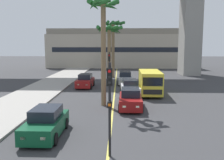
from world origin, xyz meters
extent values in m
cube|color=#9E9991|center=(-8.00, 16.00, 0.07)|extent=(4.80, 80.00, 0.15)
cube|color=#DBCC4C|center=(0.00, 24.00, 0.00)|extent=(0.14, 56.00, 0.01)
cube|color=gray|center=(12.19, 39.97, 8.07)|extent=(2.80, 4.40, 16.15)
cube|color=#BCB29E|center=(0.00, 54.55, 3.61)|extent=(30.50, 8.00, 7.21)
cube|color=gray|center=(0.00, 54.55, 7.81)|extent=(29.89, 7.20, 1.20)
cube|color=black|center=(0.00, 50.53, 3.97)|extent=(27.45, 0.04, 1.00)
cube|color=#0C4728|center=(-3.49, 10.12, 0.58)|extent=(1.73, 4.11, 0.80)
cube|color=black|center=(-3.49, 10.27, 1.26)|extent=(1.41, 2.06, 0.60)
cube|color=#F2EDCC|center=(-3.04, 8.11, 0.63)|extent=(0.24, 0.08, 0.14)
cube|color=#F2EDCC|center=(-3.98, 8.12, 0.63)|extent=(0.24, 0.08, 0.14)
cylinder|color=black|center=(-2.69, 8.85, 0.32)|extent=(0.23, 0.64, 0.64)
cylinder|color=black|center=(-4.31, 8.86, 0.32)|extent=(0.23, 0.64, 0.64)
cylinder|color=black|center=(-2.67, 11.39, 0.32)|extent=(0.23, 0.64, 0.64)
cylinder|color=black|center=(-4.29, 11.40, 0.32)|extent=(0.23, 0.64, 0.64)
cube|color=maroon|center=(-3.50, 26.31, 0.58)|extent=(1.82, 4.15, 0.80)
cube|color=black|center=(-3.49, 26.46, 1.26)|extent=(1.45, 2.09, 0.60)
cube|color=#F2EDCC|center=(-3.09, 24.28, 0.63)|extent=(0.24, 0.09, 0.14)
cube|color=#F2EDCC|center=(-4.02, 24.31, 0.63)|extent=(0.24, 0.09, 0.14)
cylinder|color=black|center=(-2.73, 25.01, 0.32)|extent=(0.24, 0.65, 0.64)
cylinder|color=black|center=(-4.34, 25.06, 0.32)|extent=(0.24, 0.65, 0.64)
cylinder|color=black|center=(-2.65, 27.55, 0.32)|extent=(0.24, 0.65, 0.64)
cylinder|color=black|center=(-4.27, 27.60, 0.32)|extent=(0.24, 0.65, 0.64)
cube|color=white|center=(1.56, 21.62, 0.58)|extent=(1.86, 4.16, 0.80)
cube|color=black|center=(1.55, 21.77, 1.26)|extent=(1.47, 2.10, 0.60)
cube|color=#F2EDCC|center=(2.10, 19.63, 0.63)|extent=(0.24, 0.09, 0.14)
cube|color=#F2EDCC|center=(1.17, 19.60, 0.63)|extent=(0.24, 0.09, 0.14)
cylinder|color=black|center=(2.41, 20.38, 0.32)|extent=(0.24, 0.65, 0.64)
cylinder|color=black|center=(0.80, 20.32, 0.32)|extent=(0.24, 0.65, 0.64)
cylinder|color=black|center=(2.32, 22.92, 0.32)|extent=(0.24, 0.65, 0.64)
cylinder|color=black|center=(0.70, 22.86, 0.32)|extent=(0.24, 0.65, 0.64)
cube|color=maroon|center=(1.37, 16.41, 0.58)|extent=(1.81, 4.14, 0.80)
cube|color=black|center=(1.38, 16.56, 1.26)|extent=(1.45, 2.09, 0.60)
cube|color=#F2EDCC|center=(1.79, 14.39, 0.63)|extent=(0.24, 0.09, 0.14)
cube|color=#F2EDCC|center=(0.85, 14.41, 0.63)|extent=(0.24, 0.09, 0.14)
cylinder|color=black|center=(2.15, 15.12, 0.32)|extent=(0.24, 0.65, 0.64)
cylinder|color=black|center=(0.53, 15.16, 0.32)|extent=(0.24, 0.65, 0.64)
cylinder|color=black|center=(2.22, 17.66, 0.32)|extent=(0.24, 0.65, 0.64)
cylinder|color=black|center=(0.60, 17.70, 0.32)|extent=(0.24, 0.65, 0.64)
cube|color=#B7BABF|center=(1.23, 28.92, 0.58)|extent=(1.72, 4.11, 0.80)
cube|color=black|center=(1.23, 29.07, 1.26)|extent=(1.41, 2.06, 0.60)
cube|color=#F2EDCC|center=(1.71, 26.91, 0.63)|extent=(0.24, 0.08, 0.14)
cube|color=#F2EDCC|center=(0.78, 26.90, 0.63)|extent=(0.24, 0.08, 0.14)
cylinder|color=black|center=(2.05, 27.65, 0.32)|extent=(0.22, 0.64, 0.64)
cylinder|color=black|center=(0.43, 27.64, 0.32)|extent=(0.22, 0.64, 0.64)
cylinder|color=black|center=(2.03, 30.19, 0.32)|extent=(0.22, 0.64, 0.64)
cylinder|color=black|center=(0.42, 30.18, 0.32)|extent=(0.22, 0.64, 0.64)
cube|color=yellow|center=(3.57, 22.15, 1.31)|extent=(2.12, 5.24, 2.10)
cube|color=black|center=(3.51, 19.59, 1.66)|extent=(1.80, 0.12, 0.80)
cube|color=black|center=(3.50, 19.53, 0.73)|extent=(1.70, 0.10, 0.44)
cylinder|color=black|center=(4.48, 20.57, 0.38)|extent=(0.28, 0.77, 0.76)
cylinder|color=black|center=(2.58, 20.61, 0.38)|extent=(0.28, 0.77, 0.76)
cylinder|color=black|center=(4.55, 23.69, 0.38)|extent=(0.28, 0.77, 0.76)
cylinder|color=black|center=(2.65, 23.73, 0.38)|extent=(0.28, 0.77, 0.76)
cylinder|color=black|center=(0.08, 7.66, 2.10)|extent=(0.12, 0.12, 4.20)
cube|color=black|center=(0.08, 7.52, 3.60)|extent=(0.24, 0.20, 0.76)
sphere|color=red|center=(0.08, 7.42, 3.84)|extent=(0.14, 0.14, 0.14)
sphere|color=black|center=(0.08, 7.42, 3.60)|extent=(0.14, 0.14, 0.14)
sphere|color=black|center=(0.08, 7.42, 3.36)|extent=(0.14, 0.14, 0.14)
cube|color=black|center=(0.08, 7.54, 2.40)|extent=(0.20, 0.16, 0.24)
cube|color=orange|center=(0.08, 7.46, 2.40)|extent=(0.12, 0.03, 0.12)
cylinder|color=black|center=(-0.60, 24.50, 2.10)|extent=(0.12, 0.12, 4.20)
cube|color=black|center=(-0.60, 24.36, 3.60)|extent=(0.24, 0.20, 0.76)
sphere|color=red|center=(-0.60, 24.26, 3.84)|extent=(0.14, 0.14, 0.14)
sphere|color=black|center=(-0.60, 24.26, 3.60)|extent=(0.14, 0.14, 0.14)
sphere|color=black|center=(-0.60, 24.26, 3.36)|extent=(0.14, 0.14, 0.14)
cube|color=black|center=(-0.60, 24.38, 2.40)|extent=(0.20, 0.16, 0.24)
cube|color=orange|center=(-0.60, 24.30, 2.40)|extent=(0.12, 0.03, 0.12)
cylinder|color=brown|center=(-0.47, 35.70, 4.05)|extent=(0.47, 0.47, 8.10)
sphere|color=#236028|center=(-0.47, 35.70, 8.25)|extent=(0.60, 0.60, 0.60)
cone|color=#236028|center=(0.72, 35.62, 7.94)|extent=(0.59, 2.44, 1.04)
cone|color=#236028|center=(0.15, 36.72, 8.07)|extent=(2.30, 1.63, 0.80)
cone|color=#236028|center=(-0.79, 36.84, 7.97)|extent=(2.45, 1.08, 0.98)
cone|color=#236028|center=(-1.52, 36.26, 8.01)|extent=(1.53, 2.35, 0.91)
cone|color=#236028|center=(-1.57, 35.23, 7.96)|extent=(1.35, 2.40, 0.99)
cone|color=#236028|center=(-0.68, 34.52, 8.03)|extent=(2.47, 0.87, 0.87)
cone|color=#236028|center=(0.27, 34.76, 8.05)|extent=(2.18, 1.85, 0.84)
cylinder|color=brown|center=(-0.78, 17.38, 4.09)|extent=(0.40, 0.40, 8.17)
sphere|color=#236028|center=(-0.78, 17.38, 8.32)|extent=(0.60, 0.60, 0.60)
cone|color=#236028|center=(0.04, 17.39, 8.09)|extent=(0.47, 1.71, 0.87)
cone|color=#236028|center=(-0.21, 17.97, 8.01)|extent=(1.53, 1.49, 0.99)
cone|color=#236028|center=(-0.96, 18.18, 8.14)|extent=(1.75, 0.81, 0.78)
cone|color=#236028|center=(-1.54, 17.70, 8.06)|extent=(1.07, 1.73, 0.92)
cone|color=#236028|center=(-1.50, 16.98, 8.03)|extent=(1.22, 1.69, 0.96)
cone|color=#236028|center=(-0.98, 16.58, 8.05)|extent=(1.75, 0.83, 0.94)
cone|color=#236028|center=(-0.25, 16.76, 8.00)|extent=(1.57, 1.43, 1.02)
cylinder|color=brown|center=(-0.76, 28.38, 3.46)|extent=(0.42, 0.42, 6.92)
sphere|color=#236028|center=(-0.76, 28.38, 7.07)|extent=(0.60, 0.60, 0.60)
cone|color=#236028|center=(0.31, 28.42, 6.83)|extent=(0.51, 2.19, 0.90)
cone|color=#236028|center=(0.11, 29.01, 6.70)|extent=(1.62, 2.01, 1.11)
cone|color=#236028|center=(-0.49, 29.41, 6.71)|extent=(2.21, 0.97, 1.09)
cone|color=#236028|center=(-1.31, 29.29, 6.74)|extent=(2.08, 1.50, 1.05)
cone|color=#236028|center=(-1.77, 28.70, 6.88)|extent=(1.08, 2.21, 0.81)
cone|color=#236028|center=(-1.77, 28.04, 6.76)|extent=(1.11, 2.20, 1.01)
cone|color=#236028|center=(-1.37, 27.50, 6.85)|extent=(2.04, 1.60, 0.86)
cone|color=#236028|center=(-0.66, 27.32, 6.83)|extent=(2.21, 0.63, 0.90)
cone|color=#236028|center=(0.03, 27.66, 6.80)|extent=(1.80, 1.90, 0.95)
camera|label=1|loc=(0.49, -3.15, 4.94)|focal=40.89mm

